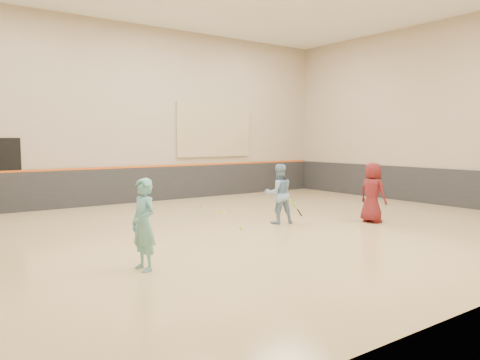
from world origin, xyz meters
TOP-DOWN VIEW (x-y plane):
  - room at (0.00, 0.00)m, footprint 15.04×12.04m
  - wainscot_back at (0.00, 5.97)m, footprint 14.90×0.04m
  - wainscot_right at (7.47, 0.00)m, footprint 0.04×11.90m
  - accent_stripe at (0.00, 5.96)m, footprint 14.90×0.03m
  - acoustic_panel at (2.80, 5.95)m, footprint 3.20×0.08m
  - doorway at (-4.50, 5.98)m, footprint 1.10×0.05m
  - girl at (-3.62, -1.88)m, footprint 0.43×0.60m
  - instructor at (0.99, 0.10)m, footprint 0.90×0.80m
  - young_man at (3.06, -1.21)m, footprint 0.52×0.78m
  - held_racket at (1.24, -0.18)m, footprint 0.41×0.41m
  - spare_racket at (0.77, 2.39)m, footprint 0.66×0.66m
  - ball_under_racket at (-0.28, 0.00)m, footprint 0.07×0.07m
  - ball_in_hand at (3.19, -1.26)m, footprint 0.07×0.07m
  - ball_beside_spare at (0.77, 3.62)m, footprint 0.07×0.07m

SIDE VIEW (x-z plane):
  - ball_under_racket at x=-0.28m, z-range 0.00..0.07m
  - ball_beside_spare at x=0.77m, z-range 0.00..0.07m
  - spare_racket at x=0.77m, z-range 0.00..0.12m
  - held_racket at x=1.24m, z-range 0.25..0.82m
  - wainscot_back at x=0.00m, z-range 0.00..1.20m
  - wainscot_right at x=7.47m, z-range 0.00..1.20m
  - girl at x=-3.62m, z-range 0.00..1.53m
  - instructor at x=0.99m, z-range 0.00..1.53m
  - young_man at x=3.06m, z-range 0.00..1.56m
  - room at x=0.00m, z-range -2.30..3.92m
  - ball_in_hand at x=3.19m, z-range 0.88..0.95m
  - doorway at x=-4.50m, z-range 0.00..2.20m
  - accent_stripe at x=0.00m, z-range 1.19..1.25m
  - acoustic_panel at x=2.80m, z-range 1.50..3.50m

